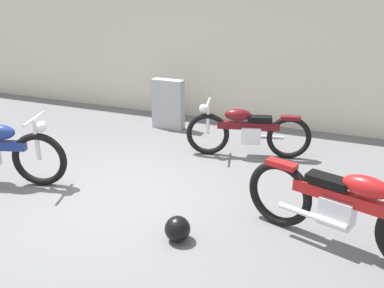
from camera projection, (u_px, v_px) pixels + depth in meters
name	position (u px, v px, depth m)	size (l,w,h in m)	color
ground_plane	(119.00, 197.00, 5.61)	(40.00, 40.00, 0.00)	slate
building_wall	(216.00, 38.00, 8.31)	(18.00, 0.30, 3.21)	beige
stone_marker	(168.00, 104.00, 8.05)	(0.60, 0.20, 0.94)	#9E9EA3
helmet	(177.00, 229.00, 4.63)	(0.28, 0.28, 0.28)	black
motorcycle_red	(345.00, 208.00, 4.38)	(2.17, 0.91, 1.01)	black
motorcycle_maroon	(247.00, 131.00, 6.76)	(1.93, 0.72, 0.89)	black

